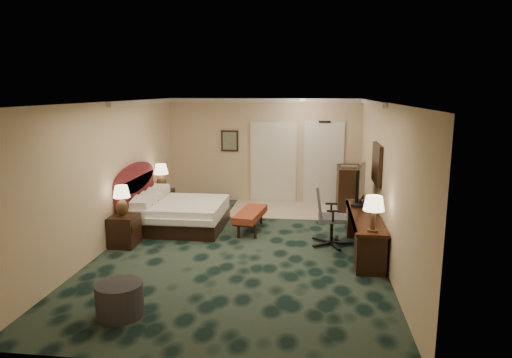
# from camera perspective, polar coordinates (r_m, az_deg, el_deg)

# --- Properties ---
(floor) EXTENTS (5.00, 7.50, 0.00)m
(floor) POSITION_cam_1_polar(r_m,az_deg,el_deg) (8.63, -1.67, -8.63)
(floor) COLOR black
(floor) RESTS_ON ground
(ceiling) EXTENTS (5.00, 7.50, 0.00)m
(ceiling) POSITION_cam_1_polar(r_m,az_deg,el_deg) (8.13, -1.78, 9.59)
(ceiling) COLOR white
(ceiling) RESTS_ON wall_back
(wall_back) EXTENTS (5.00, 0.00, 2.70)m
(wall_back) POSITION_cam_1_polar(r_m,az_deg,el_deg) (11.95, 1.00, 3.57)
(wall_back) COLOR #D2B08C
(wall_back) RESTS_ON ground
(wall_front) EXTENTS (5.00, 0.00, 2.70)m
(wall_front) POSITION_cam_1_polar(r_m,az_deg,el_deg) (4.72, -8.70, -8.32)
(wall_front) COLOR #D2B08C
(wall_front) RESTS_ON ground
(wall_left) EXTENTS (0.00, 7.50, 2.70)m
(wall_left) POSITION_cam_1_polar(r_m,az_deg,el_deg) (9.00, -17.67, 0.56)
(wall_left) COLOR #D2B08C
(wall_left) RESTS_ON ground
(wall_right) EXTENTS (0.00, 7.50, 2.70)m
(wall_right) POSITION_cam_1_polar(r_m,az_deg,el_deg) (8.28, 15.64, -0.20)
(wall_right) COLOR #D2B08C
(wall_right) RESTS_ON ground
(crown_molding) EXTENTS (5.00, 7.50, 0.10)m
(crown_molding) POSITION_cam_1_polar(r_m,az_deg,el_deg) (8.13, -1.78, 9.24)
(crown_molding) COLOR silver
(crown_molding) RESTS_ON wall_back
(tile_patch) EXTENTS (3.20, 1.70, 0.01)m
(tile_patch) POSITION_cam_1_polar(r_m,az_deg,el_deg) (11.32, 5.07, -3.84)
(tile_patch) COLOR beige
(tile_patch) RESTS_ON ground
(headboard) EXTENTS (0.12, 2.00, 1.40)m
(headboard) POSITION_cam_1_polar(r_m,az_deg,el_deg) (10.00, -14.77, -2.07)
(headboard) COLOR #480E0D
(headboard) RESTS_ON ground
(entry_door) EXTENTS (1.02, 0.06, 2.18)m
(entry_door) POSITION_cam_1_polar(r_m,az_deg,el_deg) (11.90, 8.43, 1.96)
(entry_door) COLOR silver
(entry_door) RESTS_ON ground
(closet_doors) EXTENTS (1.20, 0.06, 2.10)m
(closet_doors) POSITION_cam_1_polar(r_m,az_deg,el_deg) (11.93, 2.17, 2.09)
(closet_doors) COLOR beige
(closet_doors) RESTS_ON ground
(wall_art) EXTENTS (0.45, 0.06, 0.55)m
(wall_art) POSITION_cam_1_polar(r_m,az_deg,el_deg) (12.01, -3.30, 4.79)
(wall_art) COLOR #4B6354
(wall_art) RESTS_ON wall_back
(wall_mirror) EXTENTS (0.05, 0.95, 0.75)m
(wall_mirror) POSITION_cam_1_polar(r_m,az_deg,el_deg) (8.82, 14.88, 1.84)
(wall_mirror) COLOR white
(wall_mirror) RESTS_ON wall_right
(bed) EXTENTS (1.81, 1.68, 0.57)m
(bed) POSITION_cam_1_polar(r_m,az_deg,el_deg) (9.90, -9.32, -4.44)
(bed) COLOR white
(bed) RESTS_ON ground
(nightstand_near) EXTENTS (0.47, 0.54, 0.59)m
(nightstand_near) POSITION_cam_1_polar(r_m,az_deg,el_deg) (9.03, -16.12, -6.21)
(nightstand_near) COLOR black
(nightstand_near) RESTS_ON ground
(nightstand_far) EXTENTS (0.47, 0.54, 0.59)m
(nightstand_far) POSITION_cam_1_polar(r_m,az_deg,el_deg) (11.05, -11.60, -2.86)
(nightstand_far) COLOR black
(nightstand_far) RESTS_ON ground
(lamp_near) EXTENTS (0.34, 0.34, 0.59)m
(lamp_near) POSITION_cam_1_polar(r_m,az_deg,el_deg) (8.82, -16.41, -2.67)
(lamp_near) COLOR black
(lamp_near) RESTS_ON nightstand_near
(lamp_far) EXTENTS (0.36, 0.36, 0.63)m
(lamp_far) POSITION_cam_1_polar(r_m,az_deg,el_deg) (10.90, -11.76, 0.21)
(lamp_far) COLOR black
(lamp_far) RESTS_ON nightstand_far
(bed_bench) EXTENTS (0.61, 1.30, 0.43)m
(bed_bench) POSITION_cam_1_polar(r_m,az_deg,el_deg) (9.61, -0.70, -5.22)
(bed_bench) COLOR maroon
(bed_bench) RESTS_ON ground
(ottoman) EXTENTS (0.75, 0.75, 0.44)m
(ottoman) POSITION_cam_1_polar(r_m,az_deg,el_deg) (6.41, -16.67, -14.22)
(ottoman) COLOR #29282C
(ottoman) RESTS_ON ground
(desk) EXTENTS (0.52, 2.42, 0.70)m
(desk) POSITION_cam_1_polar(r_m,az_deg,el_deg) (8.59, 13.32, -6.57)
(desk) COLOR black
(desk) RESTS_ON ground
(tv) EXTENTS (0.30, 0.99, 0.78)m
(tv) POSITION_cam_1_polar(r_m,az_deg,el_deg) (9.03, 12.94, -0.85)
(tv) COLOR black
(tv) RESTS_ON desk
(desk_lamp) EXTENTS (0.42, 0.42, 0.59)m
(desk_lamp) POSITION_cam_1_polar(r_m,az_deg,el_deg) (7.45, 14.47, -4.19)
(desk_lamp) COLOR black
(desk_lamp) RESTS_ON desk
(desk_chair) EXTENTS (0.69, 0.65, 1.16)m
(desk_chair) POSITION_cam_1_polar(r_m,az_deg,el_deg) (8.75, 9.48, -4.51)
(desk_chair) COLOR #515151
(desk_chair) RESTS_ON ground
(minibar) EXTENTS (0.56, 1.00, 1.06)m
(minibar) POSITION_cam_1_polar(r_m,az_deg,el_deg) (11.52, 11.51, -1.09)
(minibar) COLOR black
(minibar) RESTS_ON ground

